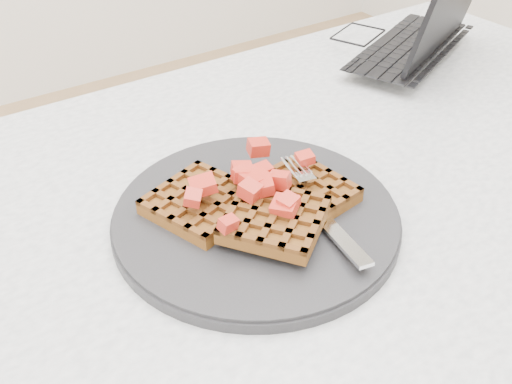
% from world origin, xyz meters
% --- Properties ---
extents(table, '(1.20, 0.80, 0.75)m').
position_xyz_m(table, '(0.00, 0.00, 0.64)').
color(table, silver).
rests_on(table, ground).
extents(plate, '(0.30, 0.30, 0.02)m').
position_xyz_m(plate, '(-0.11, 0.01, 0.76)').
color(plate, black).
rests_on(plate, table).
extents(waffles, '(0.21, 0.20, 0.03)m').
position_xyz_m(waffles, '(-0.11, 0.01, 0.78)').
color(waffles, brown).
rests_on(waffles, plate).
extents(strawberry_pile, '(0.15, 0.15, 0.02)m').
position_xyz_m(strawberry_pile, '(-0.11, 0.01, 0.80)').
color(strawberry_pile, '#A11C14').
rests_on(strawberry_pile, waffles).
extents(fork, '(0.06, 0.18, 0.02)m').
position_xyz_m(fork, '(-0.06, -0.03, 0.77)').
color(fork, silver).
rests_on(fork, plate).
extents(laptop, '(0.34, 0.31, 0.20)m').
position_xyz_m(laptop, '(0.33, 0.24, 0.78)').
color(laptop, black).
rests_on(laptop, table).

